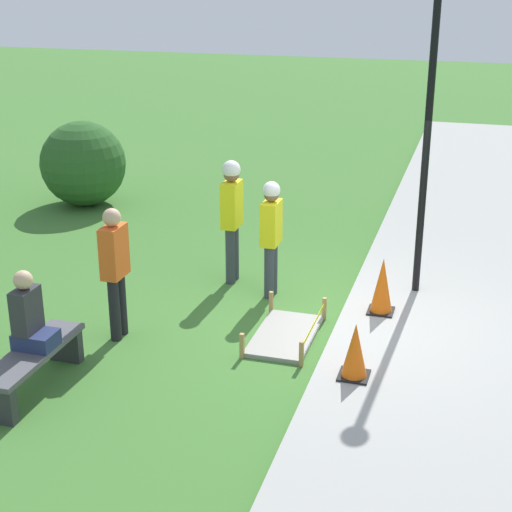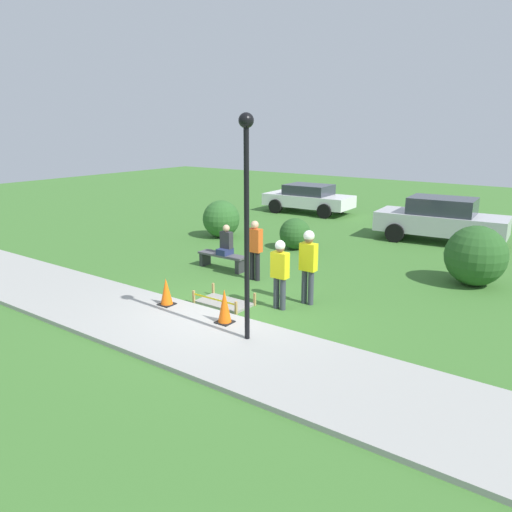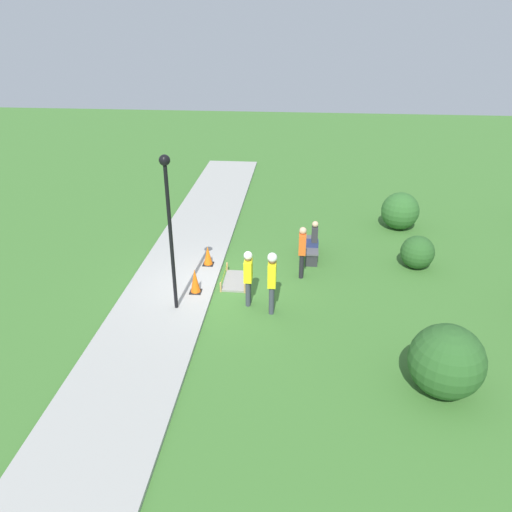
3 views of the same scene
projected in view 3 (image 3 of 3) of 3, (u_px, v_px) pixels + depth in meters
The scene contains 14 objects.
ground_plane at pixel (215, 289), 15.07m from camera, with size 60.00×60.00×0.00m, color #3D702D.
sidewalk at pixel (172, 286), 15.16m from camera, with size 28.00×2.63×0.10m.
wet_concrete_patch at pixel (236, 281), 15.47m from camera, with size 1.36×0.78×0.32m.
traffic_cone_near_patch at pixel (208, 256), 16.20m from camera, with size 0.34×0.34×0.65m.
traffic_cone_far_patch at pixel (195, 281), 14.56m from camera, with size 0.34×0.34×0.76m.
park_bench at pixel (311, 248), 16.93m from camera, with size 1.59×0.44×0.47m.
person_seated_on_bench at pixel (314, 236), 16.62m from camera, with size 0.36×0.44×0.89m.
worker_supervisor at pixel (272, 277), 13.46m from camera, with size 0.40×0.26×1.82m.
worker_assistant at pixel (248, 274), 13.89m from camera, with size 0.40×0.24×1.66m.
bystander_in_orange_shirt at pixel (302, 249), 15.39m from camera, with size 0.40×0.22×1.69m.
lamppost_near at pixel (169, 214), 12.74m from camera, with size 0.28×0.28×4.34m.
shrub_rounded_near at pixel (400, 211), 19.02m from camera, with size 1.42×1.42×1.42m.
shrub_rounded_mid at pixel (417, 252), 16.14m from camera, with size 1.09×1.09×1.09m.
shrub_rounded_far at pixel (447, 361), 10.67m from camera, with size 1.63×1.63×1.63m.
Camera 3 is at (12.92, 2.46, 7.53)m, focal length 35.00 mm.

